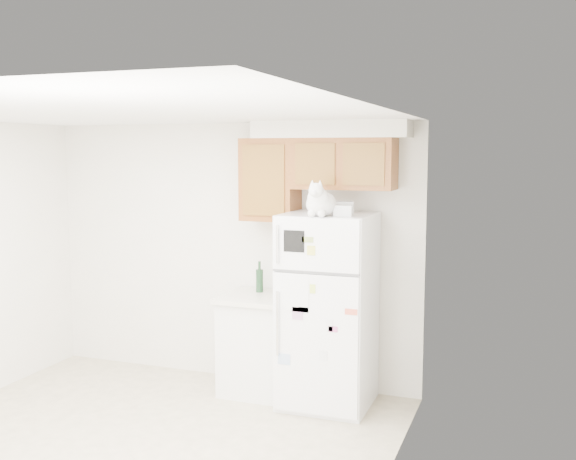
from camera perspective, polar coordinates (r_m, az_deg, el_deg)
The scene contains 8 objects.
room_shell at distance 4.98m, azimuth -12.29°, elevation 0.05°, with size 3.84×4.04×2.52m.
refrigerator at distance 5.94m, azimuth 3.38°, elevation -6.79°, with size 0.76×0.78×1.70m.
base_counter at distance 6.33m, azimuth -2.52°, elevation -9.56°, with size 0.64×0.64×0.92m.
cat at distance 5.55m, azimuth 2.77°, elevation 2.36°, with size 0.30×0.44×0.31m.
storage_box_back at distance 5.88m, azimuth 4.63°, elevation 1.94°, with size 0.18×0.13×0.10m, color white.
storage_box_front at distance 5.60m, azimuth 4.67°, elevation 1.65°, with size 0.15×0.11×0.09m, color white.
bottle_green at distance 6.32m, azimuth -2.43°, elevation -3.97°, with size 0.07×0.07×0.29m, color #19381E, non-canonical shape.
bottle_amber at distance 6.30m, azimuth -0.96°, elevation -4.03°, with size 0.07×0.07×0.28m, color #593814, non-canonical shape.
Camera 1 is at (2.78, -3.93, 2.24)m, focal length 42.00 mm.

